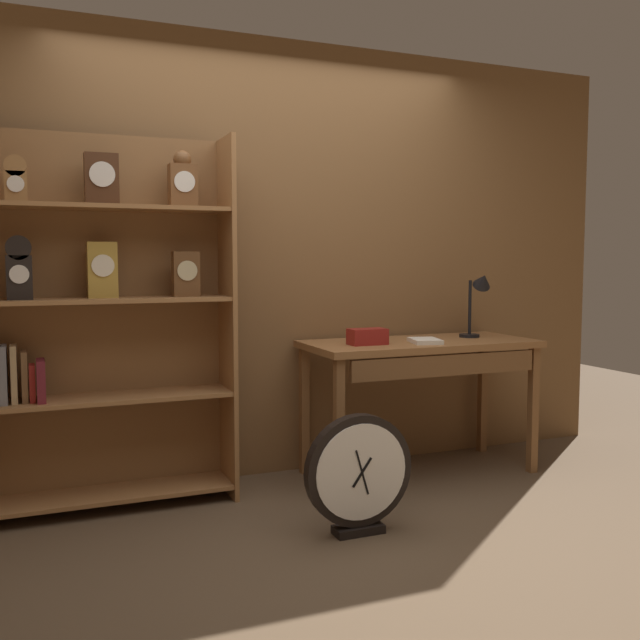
# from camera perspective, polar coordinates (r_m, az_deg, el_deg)

# --- Properties ---
(ground_plane) EXTENTS (10.00, 10.00, 0.00)m
(ground_plane) POSITION_cam_1_polar(r_m,az_deg,el_deg) (3.31, 3.56, -18.26)
(ground_plane) COLOR brown
(back_wood_panel) EXTENTS (4.80, 0.05, 2.60)m
(back_wood_panel) POSITION_cam_1_polar(r_m,az_deg,el_deg) (4.27, -4.16, 4.87)
(back_wood_panel) COLOR brown
(back_wood_panel) RESTS_ON ground
(bookshelf) EXTENTS (1.32, 0.33, 1.96)m
(bookshelf) POSITION_cam_1_polar(r_m,az_deg,el_deg) (3.81, -17.39, 0.13)
(bookshelf) COLOR #9E6B3D
(bookshelf) RESTS_ON ground
(workbench) EXTENTS (1.40, 0.62, 0.81)m
(workbench) POSITION_cam_1_polar(r_m,az_deg,el_deg) (4.30, 8.21, -2.97)
(workbench) COLOR brown
(workbench) RESTS_ON ground
(desk_lamp) EXTENTS (0.19, 0.20, 0.43)m
(desk_lamp) POSITION_cam_1_polar(r_m,az_deg,el_deg) (4.53, 12.71, 2.04)
(desk_lamp) COLOR black
(desk_lamp) RESTS_ON workbench
(toolbox_small) EXTENTS (0.22, 0.12, 0.09)m
(toolbox_small) POSITION_cam_1_polar(r_m,az_deg,el_deg) (4.07, 3.85, -1.35)
(toolbox_small) COLOR maroon
(toolbox_small) RESTS_ON workbench
(open_repair_manual) EXTENTS (0.21, 0.25, 0.02)m
(open_repair_manual) POSITION_cam_1_polar(r_m,az_deg,el_deg) (4.19, 8.46, -1.67)
(open_repair_manual) COLOR silver
(open_repair_manual) RESTS_ON workbench
(round_clock_large) EXTENTS (0.54, 0.11, 0.58)m
(round_clock_large) POSITION_cam_1_polar(r_m,az_deg,el_deg) (3.42, 3.15, -12.26)
(round_clock_large) COLOR black
(round_clock_large) RESTS_ON ground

